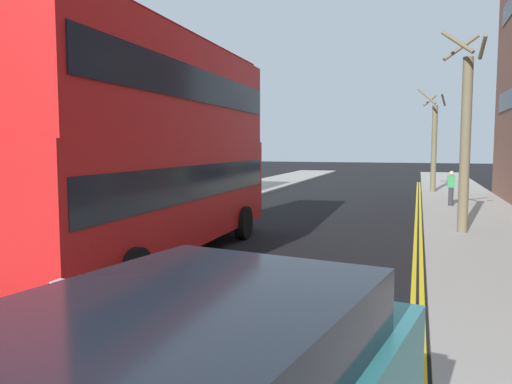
# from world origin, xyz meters

# --- Properties ---
(sidewalk_right) EXTENTS (4.00, 80.00, 0.14)m
(sidewalk_right) POSITION_xyz_m (6.50, 16.00, 0.07)
(sidewalk_right) COLOR #9E9991
(sidewalk_right) RESTS_ON ground
(sidewalk_left) EXTENTS (4.00, 80.00, 0.14)m
(sidewalk_left) POSITION_xyz_m (-6.50, 16.00, 0.07)
(sidewalk_left) COLOR #9E9991
(sidewalk_left) RESTS_ON ground
(kerb_line_outer) EXTENTS (0.10, 56.00, 0.01)m
(kerb_line_outer) POSITION_xyz_m (4.40, 14.00, 0.00)
(kerb_line_outer) COLOR yellow
(kerb_line_outer) RESTS_ON ground
(kerb_line_inner) EXTENTS (0.10, 56.00, 0.01)m
(kerb_line_inner) POSITION_xyz_m (4.24, 14.00, 0.00)
(kerb_line_inner) COLOR yellow
(kerb_line_inner) RESTS_ON ground
(traffic_island) EXTENTS (1.10, 2.20, 0.10)m
(traffic_island) POSITION_xyz_m (0.00, 4.53, 0.05)
(traffic_island) COLOR #9E9991
(traffic_island) RESTS_ON ground
(keep_left_bollard) EXTENTS (0.36, 0.28, 1.11)m
(keep_left_bollard) POSITION_xyz_m (0.00, 4.53, 0.61)
(keep_left_bollard) COLOR silver
(keep_left_bollard) RESTS_ON traffic_island
(double_decker_bus_away) EXTENTS (2.97, 10.86, 5.64)m
(double_decker_bus_away) POSITION_xyz_m (-2.09, 10.74, 3.03)
(double_decker_bus_away) COLOR red
(double_decker_bus_away) RESTS_ON ground
(pedestrian_far) EXTENTS (0.34, 0.22, 1.62)m
(pedestrian_far) POSITION_xyz_m (5.74, 24.40, 0.99)
(pedestrian_far) COLOR #2D2D38
(pedestrian_far) RESTS_ON sidewalk_right
(street_tree_near) EXTENTS (1.69, 1.79, 6.25)m
(street_tree_near) POSITION_xyz_m (5.11, 31.80, 3.03)
(street_tree_near) COLOR #6B6047
(street_tree_near) RESTS_ON sidewalk_right
(street_tree_far) EXTENTS (1.35, 1.64, 6.40)m
(street_tree_far) POSITION_xyz_m (5.66, 16.74, 3.19)
(street_tree_far) COLOR #6B6047
(street_tree_far) RESTS_ON sidewalk_right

